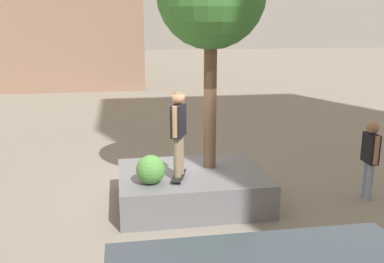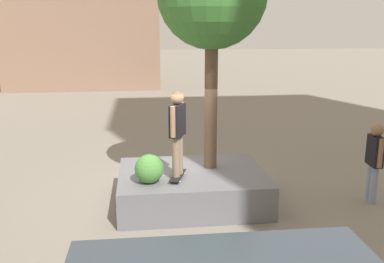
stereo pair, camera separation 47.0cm
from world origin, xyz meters
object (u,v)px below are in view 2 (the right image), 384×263
at_px(skateboard, 178,176).
at_px(pedestrian_crossing, 374,157).
at_px(planter_ledge, 192,187).
at_px(skateboarder, 177,127).

distance_m(skateboard, pedestrian_crossing, 4.30).
relative_size(planter_ledge, pedestrian_crossing, 1.77).
distance_m(planter_ledge, skateboarder, 1.54).
bearing_deg(skateboarder, skateboard, 90.00).
height_order(skateboarder, pedestrian_crossing, skateboarder).
bearing_deg(planter_ledge, skateboarder, 47.30).
xyz_separation_m(skateboard, skateboarder, (0.00, -0.00, 1.03)).
xyz_separation_m(planter_ledge, skateboarder, (0.34, 0.37, 1.45)).
bearing_deg(skateboard, planter_ledge, -132.70).
bearing_deg(pedestrian_crossing, skateboard, -0.20).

